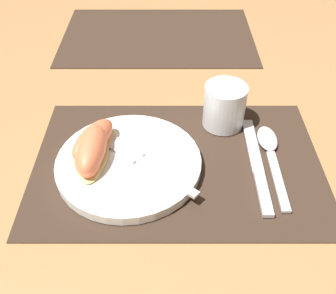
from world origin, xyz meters
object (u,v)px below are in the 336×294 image
(spoon, at_px, (271,149))
(citrus_wedge_2, at_px, (90,156))
(plate, at_px, (130,163))
(citrus_wedge_0, at_px, (95,140))
(knife, at_px, (258,166))
(citrus_wedge_1, at_px, (94,149))
(juice_glass, at_px, (225,108))
(fork, at_px, (144,161))

(spoon, relative_size, citrus_wedge_2, 1.84)
(plate, xyz_separation_m, citrus_wedge_2, (-0.06, -0.01, 0.02))
(plate, bearing_deg, citrus_wedge_0, 155.24)
(citrus_wedge_0, bearing_deg, spoon, 2.26)
(knife, height_order, citrus_wedge_0, citrus_wedge_0)
(spoon, height_order, citrus_wedge_1, citrus_wedge_1)
(spoon, bearing_deg, citrus_wedge_1, -173.32)
(plate, bearing_deg, juice_glass, 34.68)
(fork, xyz_separation_m, citrus_wedge_0, (-0.08, 0.03, 0.01))
(spoon, distance_m, citrus_wedge_2, 0.30)
(juice_glass, xyz_separation_m, citrus_wedge_1, (-0.22, -0.11, 0.00))
(juice_glass, relative_size, citrus_wedge_2, 0.76)
(knife, bearing_deg, citrus_wedge_2, -178.60)
(spoon, height_order, citrus_wedge_2, citrus_wedge_2)
(knife, bearing_deg, citrus_wedge_1, 179.22)
(fork, relative_size, citrus_wedge_2, 1.51)
(spoon, bearing_deg, plate, -170.81)
(juice_glass, height_order, fork, juice_glass)
(spoon, xyz_separation_m, citrus_wedge_1, (-0.29, -0.03, 0.03))
(spoon, relative_size, citrus_wedge_1, 1.61)
(knife, height_order, spoon, spoon)
(juice_glass, bearing_deg, knife, -68.46)
(fork, distance_m, citrus_wedge_2, 0.09)
(fork, xyz_separation_m, citrus_wedge_1, (-0.08, 0.01, 0.02))
(plate, distance_m, fork, 0.03)
(knife, relative_size, fork, 1.40)
(fork, bearing_deg, knife, 2.00)
(fork, height_order, citrus_wedge_2, citrus_wedge_2)
(plate, distance_m, spoon, 0.24)
(knife, height_order, citrus_wedge_1, citrus_wedge_1)
(citrus_wedge_1, bearing_deg, citrus_wedge_0, 96.40)
(spoon, bearing_deg, fork, -168.30)
(fork, bearing_deg, citrus_wedge_1, 172.68)
(knife, bearing_deg, spoon, 53.29)
(fork, bearing_deg, citrus_wedge_0, 158.03)
(knife, distance_m, citrus_wedge_1, 0.27)
(citrus_wedge_0, distance_m, citrus_wedge_2, 0.03)
(citrus_wedge_1, bearing_deg, knife, -0.78)
(spoon, bearing_deg, knife, -126.71)
(plate, relative_size, citrus_wedge_2, 2.25)
(fork, relative_size, citrus_wedge_0, 1.38)
(juice_glass, distance_m, fork, 0.19)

